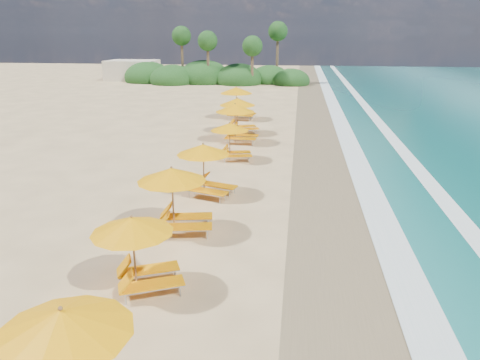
% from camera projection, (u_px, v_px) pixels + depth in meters
% --- Properties ---
extents(ground, '(160.00, 160.00, 0.00)m').
position_uv_depth(ground, '(240.00, 208.00, 18.53)').
color(ground, '#D8B77E').
rests_on(ground, ground).
extents(wet_sand, '(4.00, 160.00, 0.01)m').
position_uv_depth(wet_sand, '(340.00, 213.00, 18.04)').
color(wet_sand, '#84704E').
rests_on(wet_sand, ground).
extents(surf_foam, '(4.00, 160.00, 0.01)m').
position_uv_depth(surf_foam, '(411.00, 216.00, 17.70)').
color(surf_foam, white).
rests_on(surf_foam, ground).
extents(station_2, '(2.86, 2.70, 2.46)m').
position_uv_depth(station_2, '(78.00, 360.00, 7.98)').
color(station_2, olive).
rests_on(station_2, ground).
extents(station_3, '(2.95, 2.92, 2.25)m').
position_uv_depth(station_3, '(140.00, 248.00, 12.33)').
color(station_3, olive).
rests_on(station_3, ground).
extents(station_4, '(2.93, 2.80, 2.45)m').
position_uv_depth(station_4, '(178.00, 195.00, 15.95)').
color(station_4, olive).
rests_on(station_4, ground).
extents(station_5, '(2.97, 2.90, 2.34)m').
position_uv_depth(station_5, '(207.00, 166.00, 19.57)').
color(station_5, olive).
rests_on(station_5, ground).
extents(station_6, '(2.60, 2.49, 2.14)m').
position_uv_depth(station_6, '(233.00, 139.00, 25.06)').
color(station_6, olive).
rests_on(station_6, ground).
extents(station_7, '(2.83, 2.63, 2.54)m').
position_uv_depth(station_7, '(238.00, 121.00, 28.90)').
color(station_7, olive).
rests_on(station_7, ground).
extents(station_8, '(3.24, 3.18, 2.53)m').
position_uv_depth(station_8, '(240.00, 113.00, 31.58)').
color(station_8, olive).
rests_on(station_8, ground).
extents(station_9, '(3.09, 2.92, 2.66)m').
position_uv_depth(station_9, '(239.00, 101.00, 36.62)').
color(station_9, olive).
rests_on(station_9, ground).
extents(treeline, '(25.80, 8.80, 9.74)m').
position_uv_depth(treeline, '(211.00, 76.00, 62.31)').
color(treeline, '#163D14').
rests_on(treeline, ground).
extents(beach_building, '(7.00, 5.00, 2.80)m').
position_uv_depth(beach_building, '(132.00, 70.00, 66.01)').
color(beach_building, beige).
rests_on(beach_building, ground).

